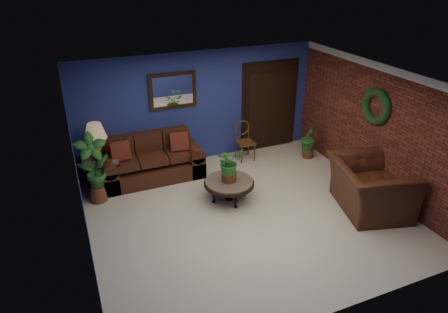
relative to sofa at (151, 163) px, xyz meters
name	(u,v)px	position (x,y,z in m)	size (l,w,h in m)	color
floor	(247,214)	(1.27, -2.08, -0.31)	(5.50, 5.50, 0.00)	beige
wall_back	(200,108)	(1.27, 0.42, 0.94)	(5.50, 0.04, 2.50)	navy
wall_left	(79,185)	(-1.48, -2.08, 0.94)	(0.04, 5.00, 2.50)	navy
wall_right_brick	(376,129)	(4.02, -2.08, 0.94)	(0.04, 5.00, 2.50)	maroon
ceiling	(251,81)	(1.27, -2.08, 2.19)	(5.50, 5.00, 0.02)	white
crown_molding	(386,69)	(3.99, -2.08, 2.12)	(0.03, 5.00, 0.14)	white
wall_mirror	(173,91)	(0.67, 0.38, 1.41)	(1.02, 0.06, 0.77)	#3D2912
closet_door	(269,106)	(3.02, 0.39, 0.74)	(1.44, 0.06, 2.18)	black
wreath	(376,107)	(3.96, -2.03, 1.39)	(0.72, 0.72, 0.16)	black
sofa	(151,163)	(0.00, 0.00, 0.00)	(2.11, 0.91, 0.95)	#421E13
coffee_table	(229,183)	(1.17, -1.48, 0.05)	(0.97, 0.97, 0.42)	#4F4B45
end_table	(100,165)	(-1.03, -0.03, 0.18)	(0.70, 0.70, 0.64)	#4F4B45
table_lamp	(96,137)	(-1.03, -0.03, 0.80)	(0.43, 0.43, 0.72)	#3D2912
side_chair	(244,138)	(2.20, 0.04, 0.20)	(0.39, 0.39, 0.90)	brown
armchair	(370,187)	(3.42, -2.77, 0.15)	(1.43, 1.25, 0.93)	#421E13
coffee_plant	(229,163)	(1.17, -1.48, 0.48)	(0.58, 0.53, 0.68)	#5D3117
floor_plant	(309,139)	(3.62, -0.50, 0.15)	(0.40, 0.33, 0.87)	#5D3117
tall_plant	(94,166)	(-1.18, -0.54, 0.43)	(0.63, 0.46, 1.39)	brown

